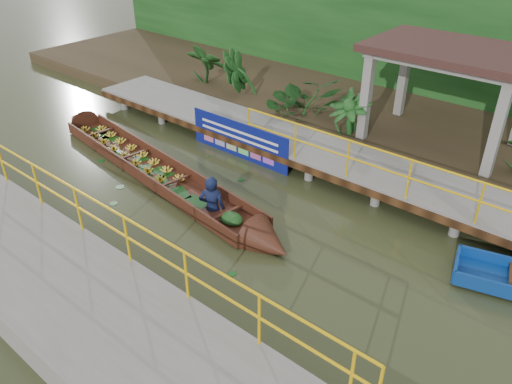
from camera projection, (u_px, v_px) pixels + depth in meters
The scene contains 9 objects.
ground at pixel (213, 208), 12.33m from camera, with size 80.00×80.00×0.00m, color #2E341A.
land_strip at pixel (365, 111), 17.15m from camera, with size 30.00×8.00×0.45m, color #2F2617.
far_dock at pixel (296, 144), 14.33m from camera, with size 16.00×2.06×1.66m.
near_dock at pixel (88, 311), 8.87m from camera, with size 18.00×2.40×1.73m.
pavilion at pixel (452, 61), 13.37m from camera, with size 4.40×3.00×3.00m.
foliage_backdrop at pixel (405, 45), 17.87m from camera, with size 30.00×0.80×4.00m, color #123A13.
vendor_boat at pixel (160, 170), 13.49m from camera, with size 10.32×2.36×2.23m.
blue_banner at pixel (239, 140), 14.41m from camera, with size 3.55×0.04×1.11m.
tropical_plants at pixel (345, 109), 15.00m from camera, with size 14.03×1.03×1.29m.
Camera 1 is at (7.46, -7.27, 6.71)m, focal length 35.00 mm.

